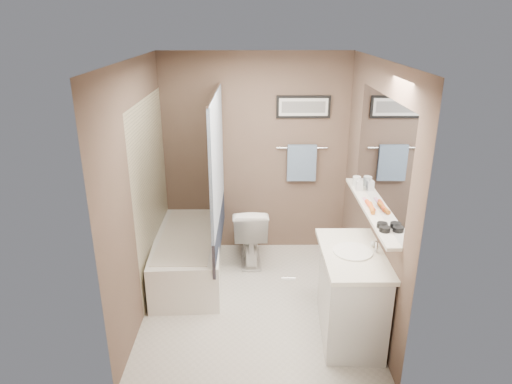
{
  "coord_description": "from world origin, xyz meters",
  "views": [
    {
      "loc": [
        -0.03,
        -3.98,
        2.73
      ],
      "look_at": [
        0.0,
        0.15,
        1.15
      ],
      "focal_mm": 32.0,
      "sensor_mm": 36.0,
      "label": 1
    }
  ],
  "objects_px": {
    "bathtub": "(189,256)",
    "hair_brush_back": "(370,206)",
    "toilet": "(250,233)",
    "candle_bowl_near": "(385,229)",
    "soap_bottle": "(359,183)",
    "candle_bowl_far": "(382,225)",
    "hair_brush_front": "(372,208)",
    "vanity": "(351,296)",
    "glass_jar": "(357,181)"
  },
  "relations": [
    {
      "from": "toilet",
      "to": "vanity",
      "type": "distance_m",
      "value": 1.65
    },
    {
      "from": "hair_brush_front",
      "to": "candle_bowl_far",
      "type": "bearing_deg",
      "value": -90.0
    },
    {
      "from": "vanity",
      "to": "soap_bottle",
      "type": "xyz_separation_m",
      "value": [
        0.19,
        0.79,
        0.79
      ]
    },
    {
      "from": "hair_brush_back",
      "to": "candle_bowl_far",
      "type": "bearing_deg",
      "value": -90.0
    },
    {
      "from": "bathtub",
      "to": "soap_bottle",
      "type": "height_order",
      "value": "soap_bottle"
    },
    {
      "from": "vanity",
      "to": "candle_bowl_near",
      "type": "height_order",
      "value": "candle_bowl_near"
    },
    {
      "from": "bathtub",
      "to": "hair_brush_back",
      "type": "bearing_deg",
      "value": -24.35
    },
    {
      "from": "glass_jar",
      "to": "candle_bowl_far",
      "type": "bearing_deg",
      "value": -90.0
    },
    {
      "from": "candle_bowl_far",
      "to": "bathtub",
      "type": "bearing_deg",
      "value": 148.23
    },
    {
      "from": "candle_bowl_near",
      "to": "glass_jar",
      "type": "bearing_deg",
      "value": 90.0
    },
    {
      "from": "candle_bowl_near",
      "to": "glass_jar",
      "type": "xyz_separation_m",
      "value": [
        0.0,
        1.08,
        0.03
      ]
    },
    {
      "from": "bathtub",
      "to": "hair_brush_back",
      "type": "relative_size",
      "value": 6.82
    },
    {
      "from": "hair_brush_back",
      "to": "glass_jar",
      "type": "xyz_separation_m",
      "value": [
        0.0,
        0.59,
        0.03
      ]
    },
    {
      "from": "toilet",
      "to": "hair_brush_front",
      "type": "bearing_deg",
      "value": 132.78
    },
    {
      "from": "bathtub",
      "to": "candle_bowl_far",
      "type": "distance_m",
      "value": 2.28
    },
    {
      "from": "bathtub",
      "to": "candle_bowl_far",
      "type": "xyz_separation_m",
      "value": [
        1.79,
        -1.11,
        0.89
      ]
    },
    {
      "from": "hair_brush_back",
      "to": "glass_jar",
      "type": "bearing_deg",
      "value": 90.0
    },
    {
      "from": "candle_bowl_far",
      "to": "vanity",
      "type": "bearing_deg",
      "value": 156.12
    },
    {
      "from": "soap_bottle",
      "to": "bathtub",
      "type": "bearing_deg",
      "value": 172.68
    },
    {
      "from": "bathtub",
      "to": "hair_brush_back",
      "type": "xyz_separation_m",
      "value": [
        1.79,
        -0.69,
        0.89
      ]
    },
    {
      "from": "hair_brush_front",
      "to": "bathtub",
      "type": "bearing_deg",
      "value": 157.36
    },
    {
      "from": "candle_bowl_near",
      "to": "candle_bowl_far",
      "type": "height_order",
      "value": "same"
    },
    {
      "from": "hair_brush_front",
      "to": "glass_jar",
      "type": "relative_size",
      "value": 2.2
    },
    {
      "from": "vanity",
      "to": "candle_bowl_far",
      "type": "height_order",
      "value": "candle_bowl_far"
    },
    {
      "from": "glass_jar",
      "to": "soap_bottle",
      "type": "xyz_separation_m",
      "value": [
        0.0,
        -0.13,
        0.02
      ]
    },
    {
      "from": "vanity",
      "to": "hair_brush_back",
      "type": "bearing_deg",
      "value": 64.18
    },
    {
      "from": "vanity",
      "to": "glass_jar",
      "type": "height_order",
      "value": "glass_jar"
    },
    {
      "from": "candle_bowl_far",
      "to": "soap_bottle",
      "type": "bearing_deg",
      "value": 90.0
    },
    {
      "from": "candle_bowl_near",
      "to": "glass_jar",
      "type": "distance_m",
      "value": 1.08
    },
    {
      "from": "bathtub",
      "to": "candle_bowl_near",
      "type": "relative_size",
      "value": 16.67
    },
    {
      "from": "candle_bowl_near",
      "to": "hair_brush_back",
      "type": "height_order",
      "value": "hair_brush_back"
    },
    {
      "from": "toilet",
      "to": "hair_brush_front",
      "type": "height_order",
      "value": "hair_brush_front"
    },
    {
      "from": "candle_bowl_far",
      "to": "hair_brush_front",
      "type": "distance_m",
      "value": 0.36
    },
    {
      "from": "toilet",
      "to": "candle_bowl_near",
      "type": "height_order",
      "value": "candle_bowl_near"
    },
    {
      "from": "vanity",
      "to": "candle_bowl_far",
      "type": "distance_m",
      "value": 0.76
    },
    {
      "from": "toilet",
      "to": "bathtub",
      "type": "bearing_deg",
      "value": 24.61
    },
    {
      "from": "toilet",
      "to": "candle_bowl_far",
      "type": "distance_m",
      "value": 1.98
    },
    {
      "from": "toilet",
      "to": "hair_brush_back",
      "type": "distance_m",
      "value": 1.7
    },
    {
      "from": "candle_bowl_far",
      "to": "toilet",
      "type": "bearing_deg",
      "value": 127.14
    },
    {
      "from": "toilet",
      "to": "vanity",
      "type": "relative_size",
      "value": 0.79
    },
    {
      "from": "candle_bowl_far",
      "to": "glass_jar",
      "type": "distance_m",
      "value": 1.0
    },
    {
      "from": "vanity",
      "to": "bathtub",
      "type": "bearing_deg",
      "value": 150.41
    },
    {
      "from": "hair_brush_front",
      "to": "candle_bowl_near",
      "type": "bearing_deg",
      "value": -90.0
    },
    {
      "from": "hair_brush_front",
      "to": "toilet",
      "type": "bearing_deg",
      "value": 135.21
    },
    {
      "from": "toilet",
      "to": "candle_bowl_far",
      "type": "xyz_separation_m",
      "value": [
        1.1,
        -1.45,
        0.78
      ]
    },
    {
      "from": "bathtub",
      "to": "soap_bottle",
      "type": "distance_m",
      "value": 2.03
    },
    {
      "from": "toilet",
      "to": "candle_bowl_near",
      "type": "xyz_separation_m",
      "value": [
        1.1,
        -1.53,
        0.78
      ]
    },
    {
      "from": "glass_jar",
      "to": "candle_bowl_near",
      "type": "bearing_deg",
      "value": -90.0
    },
    {
      "from": "glass_jar",
      "to": "soap_bottle",
      "type": "relative_size",
      "value": 0.69
    },
    {
      "from": "hair_brush_back",
      "to": "candle_bowl_near",
      "type": "bearing_deg",
      "value": -90.0
    }
  ]
}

